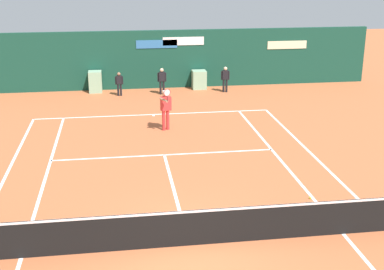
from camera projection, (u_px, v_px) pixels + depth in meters
ground_plane at (186, 234)px, 13.45m from camera, size 80.00×80.00×0.01m
tennis_net at (189, 227)px, 12.74m from camera, size 12.10×0.10×1.07m
sponsor_back_wall at (146, 61)px, 28.36m from camera, size 25.00×1.02×3.13m
player_on_baseline at (166, 107)px, 21.39m from camera, size 0.51×0.86×1.89m
ball_kid_centre_post at (225, 78)px, 27.73m from camera, size 0.45×0.20×1.36m
ball_kid_left_post at (162, 79)px, 27.26m from camera, size 0.46×0.19×1.38m
ball_kid_right_post at (119, 82)px, 26.99m from camera, size 0.41×0.17×1.23m
tennis_ball_by_sideline at (310, 198)px, 15.42m from camera, size 0.07×0.07×0.07m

